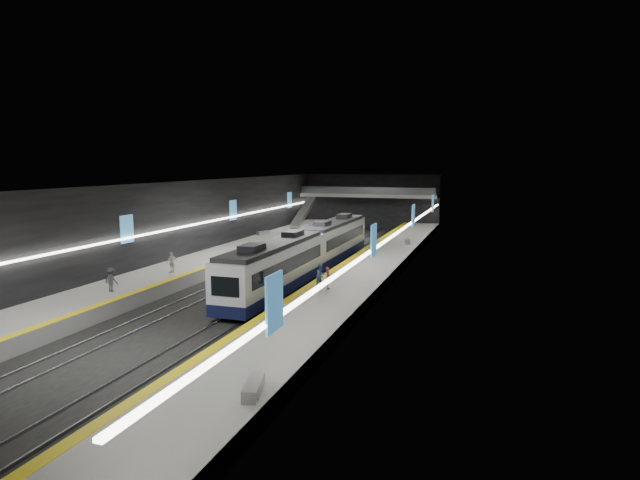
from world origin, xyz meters
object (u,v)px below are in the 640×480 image
(bench_right_far, at_px, (407,242))
(passenger_left_a, at_px, (172,263))
(bench_right_near, at_px, (254,387))
(passenger_left_b, at_px, (111,280))
(passenger_right_b, at_px, (321,276))
(bench_left_far, at_px, (263,233))
(passenger_right_a, at_px, (328,278))
(train, at_px, (309,250))
(escalator, at_px, (303,212))

(bench_right_far, xyz_separation_m, passenger_left_a, (-15.30, -21.37, 0.62))
(bench_right_near, bearing_deg, passenger_left_b, 128.86)
(bench_right_far, xyz_separation_m, passenger_right_b, (-2.53, -22.43, 0.63))
(bench_left_far, xyz_separation_m, bench_right_far, (17.85, -1.83, -0.01))
(passenger_right_b, bearing_deg, bench_right_near, -141.61)
(passenger_right_a, height_order, passenger_left_b, passenger_left_b)
(bench_right_near, relative_size, passenger_left_b, 1.23)
(train, height_order, bench_left_far, train)
(train, relative_size, passenger_left_a, 18.00)
(train, distance_m, bench_right_far, 15.76)
(escalator, height_order, bench_right_near, escalator)
(bench_right_near, relative_size, passenger_right_b, 1.20)
(train, height_order, passenger_right_b, train)
(passenger_left_b, bearing_deg, train, -118.32)
(passenger_right_a, bearing_deg, passenger_left_b, 96.36)
(train, relative_size, passenger_right_b, 17.89)
(bench_right_near, xyz_separation_m, passenger_left_b, (-16.07, 11.70, 0.58))
(passenger_left_a, bearing_deg, train, 150.39)
(bench_left_far, height_order, bench_right_near, bench_right_near)
(escalator, bearing_deg, bench_left_far, -99.33)
(passenger_left_a, bearing_deg, passenger_right_a, 107.21)
(escalator, distance_m, bench_left_far, 10.11)
(bench_right_far, distance_m, passenger_right_a, 22.82)
(bench_left_far, distance_m, bench_right_near, 45.47)
(bench_right_far, height_order, passenger_right_b, passenger_right_b)
(passenger_right_a, xyz_separation_m, passenger_left_b, (-13.69, -5.35, 0.05))
(escalator, bearing_deg, train, -69.05)
(passenger_right_b, distance_m, passenger_left_b, 14.23)
(escalator, xyz_separation_m, bench_right_near, (16.72, -51.45, -1.65))
(passenger_left_a, xyz_separation_m, passenger_left_b, (-0.29, -6.71, -0.01))
(escalator, xyz_separation_m, bench_left_far, (-1.62, -9.84, -1.67))
(bench_left_far, relative_size, passenger_right_b, 1.10)
(bench_left_far, xyz_separation_m, passenger_left_b, (2.26, -29.91, 0.60))
(bench_left_far, bearing_deg, passenger_left_b, -66.53)
(bench_left_far, distance_m, bench_right_far, 17.95)
(bench_right_near, height_order, passenger_right_b, passenger_right_b)
(bench_left_far, xyz_separation_m, passenger_right_a, (15.96, -24.57, 0.55))
(bench_left_far, height_order, passenger_left_a, passenger_left_a)
(passenger_left_b, bearing_deg, passenger_right_b, -150.50)
(bench_right_near, relative_size, passenger_left_a, 1.21)
(passenger_right_a, bearing_deg, bench_left_far, 18.04)
(bench_right_far, bearing_deg, passenger_right_a, -106.99)
(train, relative_size, escalator, 3.76)
(bench_left_far, relative_size, passenger_right_a, 1.20)
(bench_right_far, relative_size, passenger_right_a, 1.12)
(bench_right_near, distance_m, bench_right_far, 39.78)
(escalator, relative_size, passenger_left_b, 4.86)
(passenger_left_a, bearing_deg, escalator, -155.37)
(escalator, xyz_separation_m, passenger_left_a, (0.93, -33.04, -1.07))
(bench_right_near, bearing_deg, bench_right_far, 75.61)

